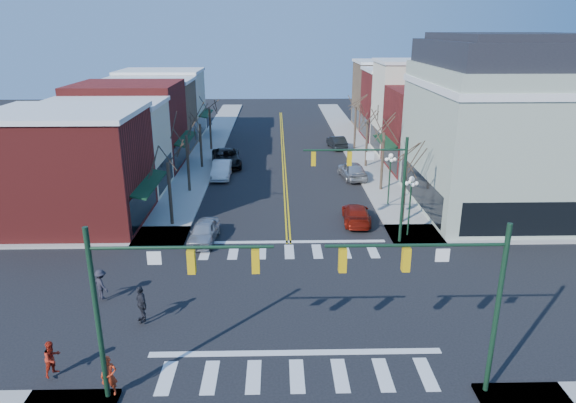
{
  "coord_description": "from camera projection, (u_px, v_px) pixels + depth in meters",
  "views": [
    {
      "loc": [
        -0.79,
        -23.97,
        13.74
      ],
      "look_at": [
        -0.04,
        8.02,
        2.8
      ],
      "focal_mm": 32.0,
      "sensor_mm": 36.0,
      "label": 1
    }
  ],
  "objects": [
    {
      "name": "pedestrian_dark_b",
      "position": [
        101.0,
        284.0,
        26.8
      ],
      "size": [
        1.19,
        1.18,
        1.64
      ],
      "primitive_type": "imported",
      "rotation": [
        0.0,
        0.0,
        2.37
      ],
      "color": "#222029",
      "rests_on": "sidewalk_left"
    },
    {
      "name": "tree_left_c",
      "position": [
        201.0,
        146.0,
        51.75
      ],
      "size": [
        0.24,
        0.24,
        4.55
      ],
      "primitive_type": "cylinder",
      "color": "#382B21",
      "rests_on": "ground"
    },
    {
      "name": "car_left_far",
      "position": [
        226.0,
        158.0,
        53.01
      ],
      "size": [
        3.69,
        6.54,
        1.72
      ],
      "primitive_type": "imported",
      "rotation": [
        0.0,
        0.0,
        0.14
      ],
      "color": "black",
      "rests_on": "ground"
    },
    {
      "name": "bldg_right_tan",
      "position": [
        391.0,
        96.0,
        72.37
      ],
      "size": [
        10.0,
        8.0,
        9.0
      ],
      "primitive_type": "cube",
      "color": "#86684A",
      "rests_on": "ground"
    },
    {
      "name": "tree_right_d",
      "position": [
        355.0,
        129.0,
        59.62
      ],
      "size": [
        0.24,
        0.24,
        4.97
      ],
      "primitive_type": "cylinder",
      "color": "#382B21",
      "rests_on": "ground"
    },
    {
      "name": "bldg_left_brick_a",
      "position": [
        71.0,
        170.0,
        36.61
      ],
      "size": [
        10.0,
        8.5,
        8.0
      ],
      "primitive_type": "cube",
      "color": "maroon",
      "rests_on": "ground"
    },
    {
      "name": "pedestrian_dark_a",
      "position": [
        141.0,
        304.0,
        24.71
      ],
      "size": [
        0.99,
        1.15,
        1.86
      ],
      "primitive_type": "imported",
      "rotation": [
        0.0,
        0.0,
        -0.97
      ],
      "color": "black",
      "rests_on": "sidewalk_left"
    },
    {
      "name": "traffic_mast_near_left",
      "position": [
        146.0,
        291.0,
        18.49
      ],
      "size": [
        6.6,
        0.28,
        7.2
      ],
      "color": "#14331E",
      "rests_on": "ground"
    },
    {
      "name": "bldg_left_stucco_b",
      "position": [
        163.0,
        105.0,
        66.62
      ],
      "size": [
        10.0,
        8.0,
        8.2
      ],
      "primitive_type": "cube",
      "color": "beige",
      "rests_on": "ground"
    },
    {
      "name": "tree_left_d",
      "position": [
        210.0,
        130.0,
        59.27
      ],
      "size": [
        0.24,
        0.24,
        4.9
      ],
      "primitive_type": "cylinder",
      "color": "#382B21",
      "rests_on": "ground"
    },
    {
      "name": "bldg_left_tan",
      "position": [
        149.0,
        116.0,
        59.35
      ],
      "size": [
        10.0,
        7.5,
        7.8
      ],
      "primitive_type": "cube",
      "color": "#86684A",
      "rests_on": "ground"
    },
    {
      "name": "ground",
      "position": [
        292.0,
        300.0,
        27.13
      ],
      "size": [
        160.0,
        160.0,
        0.0
      ],
      "primitive_type": "plane",
      "color": "black",
      "rests_on": "ground"
    },
    {
      "name": "bldg_left_brick_b",
      "position": [
        130.0,
        126.0,
        51.43
      ],
      "size": [
        10.0,
        9.0,
        8.5
      ],
      "primitive_type": "cube",
      "color": "maroon",
      "rests_on": "ground"
    },
    {
      "name": "pedestrian_red_a",
      "position": [
        109.0,
        376.0,
        19.75
      ],
      "size": [
        0.67,
        0.49,
        1.67
      ],
      "primitive_type": "imported",
      "rotation": [
        0.0,
        0.0,
        0.16
      ],
      "color": "red",
      "rests_on": "sidewalk_left"
    },
    {
      "name": "car_right_near",
      "position": [
        356.0,
        214.0,
        37.71
      ],
      "size": [
        2.16,
        4.75,
        1.35
      ],
      "primitive_type": "imported",
      "rotation": [
        0.0,
        0.0,
        3.08
      ],
      "color": "maroon",
      "rests_on": "ground"
    },
    {
      "name": "traffic_mast_near_right",
      "position": [
        450.0,
        287.0,
        18.73
      ],
      "size": [
        6.6,
        0.28,
        7.2
      ],
      "color": "#14331E",
      "rests_on": "ground"
    },
    {
      "name": "car_right_mid",
      "position": [
        352.0,
        170.0,
        48.64
      ],
      "size": [
        2.57,
        5.09,
        1.66
      ],
      "primitive_type": "imported",
      "rotation": [
        0.0,
        0.0,
        3.27
      ],
      "color": "#AAABAF",
      "rests_on": "ground"
    },
    {
      "name": "car_right_far",
      "position": [
        337.0,
        142.0,
        60.81
      ],
      "size": [
        2.15,
        4.66,
        1.48
      ],
      "primitive_type": "imported",
      "rotation": [
        0.0,
        0.0,
        3.28
      ],
      "color": "black",
      "rests_on": "ground"
    },
    {
      "name": "victorian_corner",
      "position": [
        503.0,
        125.0,
        39.06
      ],
      "size": [
        12.25,
        14.25,
        13.3
      ],
      "color": "#A0AE97",
      "rests_on": "ground"
    },
    {
      "name": "tree_left_b",
      "position": [
        188.0,
        164.0,
        44.11
      ],
      "size": [
        0.24,
        0.24,
        5.04
      ],
      "primitive_type": "cylinder",
      "color": "#382B21",
      "rests_on": "ground"
    },
    {
      "name": "bldg_right_brick_a",
      "position": [
        441.0,
        131.0,
        50.54
      ],
      "size": [
        10.0,
        8.5,
        8.0
      ],
      "primitive_type": "cube",
      "color": "maroon",
      "rests_on": "ground"
    },
    {
      "name": "car_left_near",
      "position": [
        204.0,
        232.0,
        34.35
      ],
      "size": [
        2.03,
        4.29,
        1.42
      ],
      "primitive_type": "imported",
      "rotation": [
        0.0,
        0.0,
        -0.09
      ],
      "color": "#B6B6BB",
      "rests_on": "ground"
    },
    {
      "name": "bldg_right_brick_b",
      "position": [
        405.0,
        106.0,
        64.89
      ],
      "size": [
        10.0,
        8.0,
        8.5
      ],
      "primitive_type": "cube",
      "color": "maroon",
      "rests_on": "ground"
    },
    {
      "name": "tree_right_a",
      "position": [
        404.0,
        194.0,
        36.98
      ],
      "size": [
        0.24,
        0.24,
        4.62
      ],
      "primitive_type": "cylinder",
      "color": "#382B21",
      "rests_on": "ground"
    },
    {
      "name": "bldg_left_stucco_a",
      "position": [
        105.0,
        149.0,
        44.03
      ],
      "size": [
        10.0,
        7.0,
        7.5
      ],
      "primitive_type": "cube",
      "color": "beige",
      "rests_on": "ground"
    },
    {
      "name": "bldg_right_stucco",
      "position": [
        421.0,
        109.0,
        57.55
      ],
      "size": [
        10.0,
        7.0,
        10.0
      ],
      "primitive_type": "cube",
      "color": "beige",
      "rests_on": "ground"
    },
    {
      "name": "lamppost_corner",
      "position": [
        410.0,
        196.0,
        34.4
      ],
      "size": [
        0.36,
        0.36,
        4.33
      ],
      "color": "#14331E",
      "rests_on": "ground"
    },
    {
      "name": "tree_left_a",
      "position": [
        170.0,
        194.0,
        36.59
      ],
      "size": [
        0.24,
        0.24,
        4.76
      ],
      "primitive_type": "cylinder",
      "color": "#382B21",
      "rests_on": "ground"
    },
    {
      "name": "lamppost_midblock",
      "position": [
        390.0,
        170.0,
        40.55
      ],
      "size": [
        0.36,
        0.36,
        4.33
      ],
      "color": "#14331E",
      "rests_on": "ground"
    },
    {
      "name": "tree_right_c",
      "position": [
        367.0,
        144.0,
        52.08
      ],
      "size": [
        0.24,
        0.24,
        4.83
      ],
      "primitive_type": "cylinder",
      "color": "#382B21",
      "rests_on": "ground"
    },
    {
      "name": "sidewalk_right",
      "position": [
        382.0,
        186.0,
        46.22
      ],
      "size": [
        3.5,
        70.0,
        0.15
      ],
      "primitive_type": "cube",
      "color": "#9E9B93",
      "rests_on": "ground"
    },
    {
      "name": "car_left_mid",
      "position": [
        221.0,
        170.0,
        48.9
      ],
      "size": [
        1.7,
        4.8,
        1.58
      ],
      "primitive_type": "imported",
      "rotation": [
        0.0,
        0.0,
        0.01
      ],
      "color": "silver",
      "rests_on": "ground"
    },
    {
      "name": "sidewalk_left",
      "position": [
        188.0,
        188.0,
        45.84
      ],
      "size": [
        3.5,
        70.0,
        0.15
      ],
      "primitive_type": "cube",
      "color": "#9E9B93",
      "rests_on": "ground"
    },
    {
      "name": "pedestrian_red_b",
      "position": [
        52.0,
        358.0,
        20.91
      ],
      "size": [
        0.88,
        0.94,
        1.55
      ],
      "primitive_type": "imported",
      "rotation": [
        0.0,
        0.0,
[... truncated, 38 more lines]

